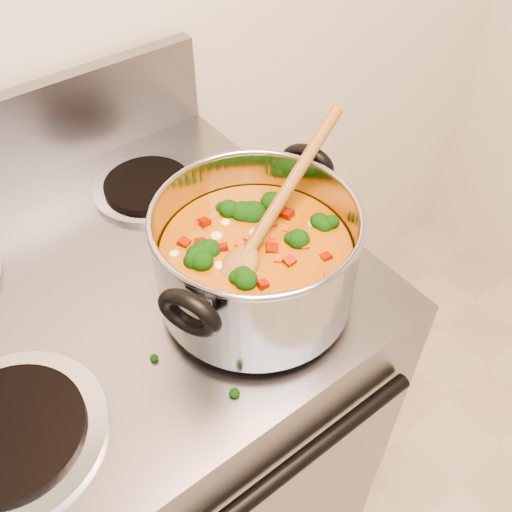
{
  "coord_description": "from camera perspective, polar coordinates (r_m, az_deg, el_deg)",
  "views": [
    {
      "loc": [
        -0.06,
        0.59,
        1.55
      ],
      "look_at": [
        0.25,
        1.0,
        1.01
      ],
      "focal_mm": 40.0,
      "sensor_mm": 36.0,
      "label": 1
    }
  ],
  "objects": [
    {
      "name": "wooden_spoon",
      "position": [
        0.73,
        0.89,
        3.11
      ],
      "size": [
        0.29,
        0.14,
        0.12
      ],
      "rotation": [
        0.0,
        0.0,
        0.36
      ],
      "color": "olive",
      "rests_on": "stockpot"
    },
    {
      "name": "electric_range",
      "position": [
        1.23,
        -11.63,
        -16.99
      ],
      "size": [
        0.75,
        0.68,
        1.08
      ],
      "color": "gray",
      "rests_on": "ground"
    },
    {
      "name": "stockpot",
      "position": [
        0.75,
        0.04,
        -0.29
      ],
      "size": [
        0.33,
        0.27,
        0.16
      ],
      "rotation": [
        0.0,
        0.0,
        0.42
      ],
      "color": "#A8A7B0",
      "rests_on": "electric_range"
    },
    {
      "name": "cooktop_crumbs",
      "position": [
        0.8,
        2.68,
        -5.22
      ],
      "size": [
        0.21,
        0.34,
        0.01
      ],
      "color": "black",
      "rests_on": "electric_range"
    }
  ]
}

